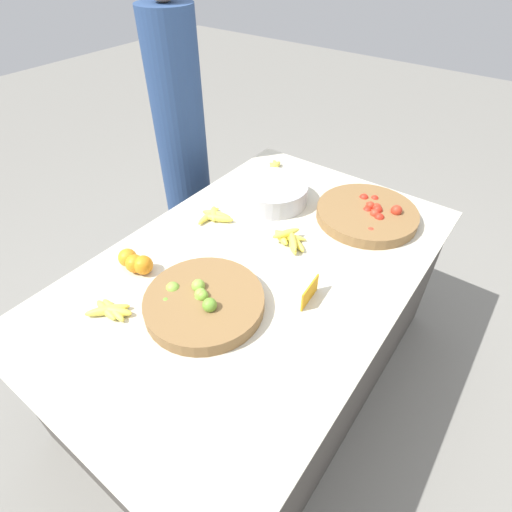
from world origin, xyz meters
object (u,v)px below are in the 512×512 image
object	(u,v)px
price_sign	(310,292)
metal_bowl	(273,193)
tomato_basket	(367,214)
vendor_person	(183,150)
lime_bowl	(204,302)

from	to	relation	value
price_sign	metal_bowl	bearing A→B (deg)	41.37
tomato_basket	vendor_person	size ratio (longest dim) A/B	0.28
lime_bowl	vendor_person	xyz separation A→B (m)	(0.82, 0.91, 0.01)
lime_bowl	tomato_basket	world-z (taller)	lime_bowl
metal_bowl	vendor_person	xyz separation A→B (m)	(0.08, 0.71, -0.01)
lime_bowl	vendor_person	bearing A→B (deg)	48.04
lime_bowl	tomato_basket	distance (m)	0.91
lime_bowl	vendor_person	size ratio (longest dim) A/B	0.26
vendor_person	lime_bowl	bearing A→B (deg)	-131.96
tomato_basket	price_sign	distance (m)	0.62
metal_bowl	tomato_basket	bearing A→B (deg)	-72.19
tomato_basket	metal_bowl	xyz separation A→B (m)	(-0.14, 0.44, 0.02)
lime_bowl	metal_bowl	xyz separation A→B (m)	(0.74, 0.20, 0.02)
lime_bowl	metal_bowl	world-z (taller)	same
metal_bowl	vendor_person	bearing A→B (deg)	83.21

